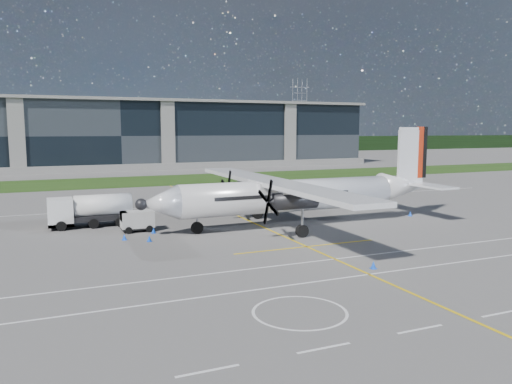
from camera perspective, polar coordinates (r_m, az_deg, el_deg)
The scene contains 17 objects.
ground at distance 80.85m, azimuth -12.02°, elevation 0.68°, with size 400.00×400.00×0.00m, color slate.
grass_strip at distance 88.67m, azimuth -13.02°, elevation 1.23°, with size 400.00×18.00×0.04m, color #213F11.
terminal_building at distance 119.88m, azimuth -15.82°, elevation 6.23°, with size 120.00×20.00×15.00m, color black.
tree_line at distance 179.64m, azimuth -18.21°, elevation 4.94°, with size 400.00×6.00×6.00m, color black.
pylon_east at distance 213.92m, azimuth 4.99°, elevation 8.79°, with size 9.00×4.60×30.00m, color gray, non-canonical shape.
yellow_taxiway_centerline at distance 52.95m, azimuth -2.54°, elevation -2.54°, with size 0.20×70.00×0.01m, color yellow.
white_lane_line at distance 30.53m, azimuth 8.17°, elevation -9.93°, with size 90.00×0.15×0.01m, color white.
turboprop_aircraft at distance 46.36m, azimuth 4.97°, elevation 1.78°, with size 29.60×30.69×9.21m, color white, non-canonical shape.
fuel_tanker_truck at distance 48.46m, azimuth -19.03°, elevation -2.08°, with size 7.86×2.55×2.95m, color silver, non-canonical shape.
baggage_tug at distance 45.21m, azimuth -13.41°, elevation -3.27°, with size 3.00×1.80×1.80m, color silver, non-canonical shape.
ground_crew_person at distance 45.06m, azimuth -12.21°, elevation -3.12°, with size 0.82×0.59×2.03m, color #F25907.
safety_cone_fwd at distance 42.05m, azimuth -14.82°, elevation -5.00°, with size 0.36×0.36×0.50m, color blue.
safety_cone_nose_port at distance 41.04m, azimuth -12.10°, elevation -5.21°, with size 0.36×0.36×0.50m, color blue.
safety_cone_portwing at distance 33.40m, azimuth 13.27°, elevation -8.11°, with size 0.36×0.36×0.50m, color blue.
safety_cone_stbdwing at distance 60.35m, azimuth -5.19°, elevation -1.13°, with size 0.36×0.36×0.50m, color blue.
safety_cone_tail at distance 54.13m, azimuth 17.22°, elevation -2.38°, with size 0.36×0.36×0.50m, color blue.
safety_cone_nose_stbd at distance 44.20m, azimuth -11.62°, elevation -4.32°, with size 0.36×0.36×0.50m, color blue.
Camera 1 is at (-15.22, -38.90, 8.96)m, focal length 35.00 mm.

